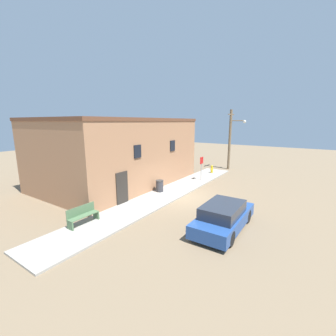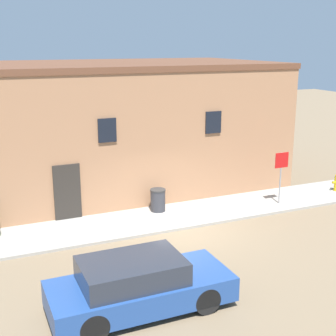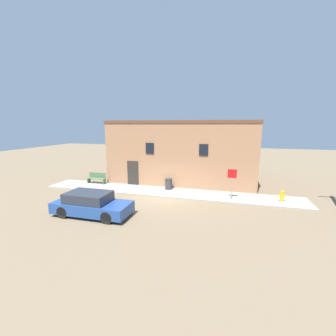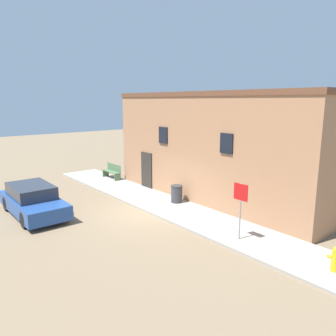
# 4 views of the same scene
# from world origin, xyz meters

# --- Properties ---
(ground_plane) EXTENTS (80.00, 80.00, 0.00)m
(ground_plane) POSITION_xyz_m (0.00, 0.00, 0.00)
(ground_plane) COLOR #7A664C
(sidewalk) EXTENTS (20.43, 2.55, 0.10)m
(sidewalk) POSITION_xyz_m (0.00, 1.28, 0.05)
(sidewalk) COLOR #9E998E
(sidewalk) RESTS_ON ground
(brick_building) EXTENTS (12.92, 8.32, 5.65)m
(brick_building) POSITION_xyz_m (0.45, 6.65, 2.83)
(brick_building) COLOR #A87551
(brick_building) RESTS_ON ground
(stop_sign) EXTENTS (0.62, 0.06, 2.14)m
(stop_sign) POSITION_xyz_m (4.92, 0.81, 1.59)
(stop_sign) COLOR gray
(stop_sign) RESTS_ON sidewalk
(trash_bin) EXTENTS (0.61, 0.61, 0.88)m
(trash_bin) POSITION_xyz_m (-0.00, 1.96, 0.55)
(trash_bin) COLOR #333338
(trash_bin) RESTS_ON sidewalk
(parked_car) EXTENTS (4.59, 1.87, 1.39)m
(parked_car) POSITION_xyz_m (-3.05, -4.21, 0.67)
(parked_car) COLOR black
(parked_car) RESTS_ON ground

